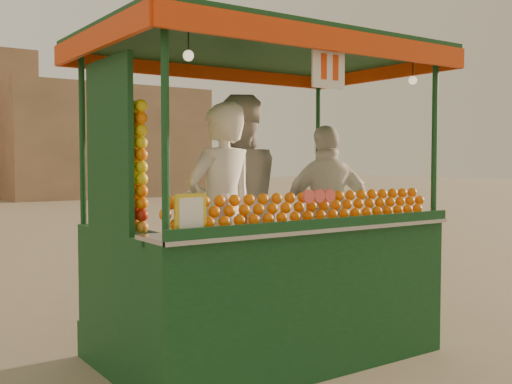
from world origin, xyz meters
TOP-DOWN VIEW (x-y plane):
  - ground at (0.00, 0.00)m, footprint 90.00×90.00m
  - building_right at (7.00, 24.00)m, footprint 9.00×6.00m
  - juice_cart at (-0.44, -0.03)m, footprint 2.94×1.90m
  - vendor_left at (-0.80, 0.06)m, footprint 0.72×0.52m
  - vendor_middle at (-0.34, 0.55)m, footprint 1.05×0.88m
  - vendor_right at (0.59, 0.34)m, footprint 1.08×0.72m

SIDE VIEW (x-z plane):
  - ground at x=0.00m, z-range 0.00..0.00m
  - juice_cart at x=-0.44m, z-range -0.46..2.21m
  - vendor_right at x=0.59m, z-range 0.31..2.02m
  - vendor_left at x=-0.80m, z-range 0.31..2.14m
  - vendor_middle at x=-0.34m, z-range 0.31..2.27m
  - building_right at x=7.00m, z-range 0.00..5.00m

